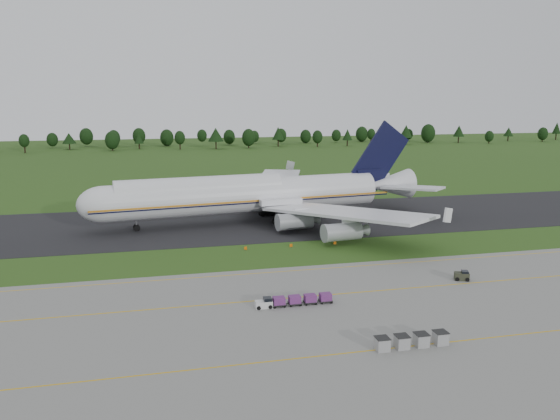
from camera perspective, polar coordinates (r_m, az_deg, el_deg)
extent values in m
plane|color=#284A16|center=(99.83, 0.75, -4.61)|extent=(600.00, 600.00, 0.00)
cube|color=slate|center=(69.19, 7.54, -12.24)|extent=(300.00, 52.00, 0.06)
cube|color=black|center=(126.35, -2.24, -1.13)|extent=(300.00, 40.00, 0.08)
cube|color=#D09E0C|center=(79.68, 4.52, -8.87)|extent=(300.00, 0.25, 0.01)
cube|color=#D09E0C|center=(64.12, 9.46, -14.28)|extent=(300.00, 0.20, 0.01)
cube|color=#D09E0C|center=(90.55, 2.24, -6.29)|extent=(120.00, 0.20, 0.01)
cylinder|color=black|center=(313.34, -25.11, 5.80)|extent=(0.70, 0.70, 4.17)
sphere|color=#173211|center=(313.01, -25.18, 6.58)|extent=(5.23, 5.23, 5.23)
cylinder|color=black|center=(324.86, -21.13, 6.21)|extent=(0.70, 0.70, 3.30)
cone|color=#173211|center=(324.52, -21.19, 7.01)|extent=(7.45, 7.45, 5.86)
cylinder|color=black|center=(309.98, -17.10, 6.28)|extent=(0.70, 0.70, 3.65)
sphere|color=#173211|center=(309.69, -17.15, 6.97)|extent=(7.47, 7.47, 7.47)
cylinder|color=black|center=(316.90, -14.49, 6.47)|extent=(0.70, 0.70, 3.01)
cone|color=#173211|center=(316.58, -14.53, 7.23)|extent=(5.20, 5.20, 5.36)
cylinder|color=black|center=(308.07, -10.40, 6.63)|extent=(0.70, 0.70, 4.29)
sphere|color=#173211|center=(307.73, -10.43, 7.45)|extent=(5.78, 5.78, 5.78)
cylinder|color=black|center=(308.43, -6.70, 6.75)|extent=(0.70, 0.70, 4.26)
cone|color=#173211|center=(307.99, -6.73, 7.84)|extent=(8.79, 8.79, 7.58)
cylinder|color=black|center=(312.62, -3.29, 6.84)|extent=(0.70, 0.70, 3.92)
sphere|color=#173211|center=(312.31, -3.30, 7.57)|extent=(7.53, 7.53, 7.53)
cylinder|color=black|center=(321.56, -0.19, 7.01)|extent=(0.70, 0.70, 4.13)
cone|color=#173211|center=(321.15, -0.19, 8.03)|extent=(7.07, 7.07, 7.34)
cylinder|color=black|center=(321.04, 3.93, 6.94)|extent=(0.70, 0.70, 3.79)
sphere|color=#173211|center=(320.75, 3.94, 7.64)|extent=(5.89, 5.89, 5.89)
cylinder|color=black|center=(327.35, 7.04, 6.95)|extent=(0.70, 0.70, 3.58)
cone|color=#173211|center=(326.99, 7.06, 7.82)|extent=(5.91, 5.91, 6.36)
cylinder|color=black|center=(342.16, 9.48, 7.13)|extent=(0.70, 0.70, 4.14)
sphere|color=#173211|center=(341.87, 9.51, 7.84)|extent=(5.07, 5.07, 5.07)
cylinder|color=black|center=(345.86, 12.99, 7.05)|extent=(0.70, 0.70, 4.24)
cone|color=#173211|center=(345.47, 13.04, 8.02)|extent=(7.83, 7.83, 7.54)
cylinder|color=black|center=(363.18, 15.18, 7.12)|extent=(0.70, 0.70, 3.93)
sphere|color=#173211|center=(362.91, 15.22, 7.76)|extent=(8.85, 8.85, 8.85)
cylinder|color=black|center=(368.22, 18.14, 7.01)|extent=(0.70, 0.70, 3.96)
cone|color=#173211|center=(367.88, 18.19, 7.86)|extent=(7.00, 7.00, 7.03)
cylinder|color=black|center=(368.39, 20.99, 6.74)|extent=(0.70, 0.70, 2.93)
sphere|color=#173211|center=(368.19, 21.03, 7.20)|extent=(5.37, 5.37, 5.37)
cylinder|color=black|center=(393.02, 22.72, 6.89)|extent=(0.70, 0.70, 3.27)
cone|color=#173211|center=(392.75, 22.77, 7.55)|extent=(6.24, 6.24, 5.82)
cylinder|color=black|center=(397.91, 25.72, 6.70)|extent=(0.70, 0.70, 3.34)
sphere|color=#173211|center=(397.70, 25.76, 7.19)|extent=(6.42, 6.42, 6.42)
cylinder|color=black|center=(417.51, 26.87, 6.84)|extent=(0.70, 0.70, 4.24)
cone|color=#173211|center=(417.19, 26.94, 7.64)|extent=(5.65, 5.65, 7.53)
cylinder|color=silver|center=(124.11, -3.50, 1.53)|extent=(62.65, 15.50, 7.72)
cylinder|color=silver|center=(121.23, -8.38, 2.06)|extent=(36.91, 10.57, 6.02)
sphere|color=silver|center=(119.18, -17.97, 0.56)|extent=(7.72, 7.72, 7.72)
cone|color=silver|center=(139.02, 11.27, 2.64)|extent=(12.62, 8.76, 7.33)
cube|color=orange|center=(120.58, -2.97, 0.93)|extent=(68.06, 8.71, 0.38)
cube|color=silver|center=(110.83, 6.74, -0.25)|extent=(28.94, 36.36, 0.59)
cube|color=silver|center=(147.90, -0.42, 2.81)|extent=(21.87, 37.96, 0.59)
cylinder|color=gray|center=(114.36, 1.53, -1.18)|extent=(7.88, 4.35, 3.43)
cylinder|color=gray|center=(105.96, 6.49, -2.29)|extent=(7.88, 4.35, 3.43)
cylinder|color=gray|center=(139.31, -2.57, 1.13)|extent=(7.88, 4.35, 3.43)
cylinder|color=gray|center=(151.92, -2.06, 2.01)|extent=(7.88, 4.35, 3.43)
cube|color=black|center=(136.74, 10.43, 5.58)|extent=(15.58, 2.56, 17.21)
cube|color=silver|center=(133.14, 13.66, 2.29)|extent=(13.38, 14.52, 0.48)
cube|color=silver|center=(146.61, 10.19, 3.27)|extent=(11.19, 15.12, 0.48)
cylinder|color=slate|center=(120.57, -14.77, -1.58)|extent=(0.39, 0.39, 2.36)
cylinder|color=black|center=(120.68, -14.76, -1.80)|extent=(1.50, 1.13, 1.39)
cylinder|color=slate|center=(122.60, 0.05, -0.97)|extent=(0.39, 0.39, 2.36)
cylinder|color=black|center=(122.71, 0.05, -1.19)|extent=(1.50, 1.13, 1.39)
cylinder|color=slate|center=(131.50, -1.40, -0.11)|extent=(0.39, 0.39, 2.36)
cylinder|color=black|center=(131.59, -1.39, -0.32)|extent=(1.50, 1.13, 1.39)
cube|color=silver|center=(74.86, -1.71, -9.82)|extent=(2.29, 1.23, 0.97)
cylinder|color=black|center=(74.24, -2.23, -10.20)|extent=(0.53, 0.19, 0.53)
cube|color=black|center=(75.33, -0.11, -9.82)|extent=(1.76, 1.32, 0.11)
cube|color=#5B2562|center=(75.14, -0.11, -9.44)|extent=(1.59, 1.23, 0.97)
cylinder|color=black|center=(74.68, -0.54, -10.14)|extent=(0.30, 0.13, 0.30)
cube|color=black|center=(75.81, 1.54, -9.68)|extent=(1.76, 1.32, 0.11)
cube|color=#5B2562|center=(75.62, 1.54, -9.31)|extent=(1.59, 1.23, 0.97)
cylinder|color=black|center=(75.15, 1.13, -10.00)|extent=(0.30, 0.13, 0.30)
cube|color=black|center=(76.36, 3.16, -9.53)|extent=(1.76, 1.32, 0.11)
cube|color=#5B2562|center=(76.17, 3.17, -9.16)|extent=(1.59, 1.23, 0.97)
cylinder|color=black|center=(75.68, 2.77, -9.86)|extent=(0.30, 0.13, 0.30)
cube|color=black|center=(76.96, 4.76, -9.38)|extent=(1.76, 1.32, 0.11)
cube|color=#5B2562|center=(76.77, 4.77, -9.02)|extent=(1.59, 1.23, 0.97)
cylinder|color=black|center=(76.27, 4.39, -9.70)|extent=(0.30, 0.13, 0.30)
cylinder|color=black|center=(74.94, -1.71, -9.98)|extent=(0.53, 0.19, 0.53)
cube|color=#2D3022|center=(90.16, 18.45, -6.59)|extent=(2.49, 1.98, 1.19)
cylinder|color=black|center=(89.34, 18.24, -6.94)|extent=(0.61, 0.22, 0.61)
cylinder|color=black|center=(91.16, 18.64, -6.59)|extent=(0.61, 0.22, 0.61)
cube|color=gray|center=(64.11, 10.62, -13.61)|extent=(1.45, 1.45, 1.45)
cube|color=black|center=(63.79, 10.65, -12.99)|extent=(1.54, 1.54, 0.07)
cube|color=gray|center=(65.04, 12.62, -13.32)|extent=(1.45, 1.45, 1.45)
cube|color=black|center=(64.73, 12.65, -12.70)|extent=(1.54, 1.54, 0.07)
cube|color=gray|center=(66.05, 14.55, -13.01)|extent=(1.45, 1.45, 1.45)
cube|color=black|center=(65.74, 14.58, -12.41)|extent=(1.54, 1.54, 0.07)
cube|color=gray|center=(67.12, 16.42, -12.71)|extent=(1.45, 1.45, 1.45)
cube|color=black|center=(66.82, 16.45, -12.11)|extent=(1.54, 1.54, 0.07)
cube|color=#DF5C07|center=(102.64, -3.62, -4.00)|extent=(0.50, 0.12, 0.60)
cube|color=black|center=(102.71, -3.62, -4.16)|extent=(0.30, 0.30, 0.04)
cube|color=#DF5C07|center=(104.34, 1.16, -3.72)|extent=(0.50, 0.12, 0.60)
cube|color=black|center=(104.42, 1.16, -3.87)|extent=(0.30, 0.30, 0.04)
cube|color=#DF5C07|center=(106.75, 5.76, -3.43)|extent=(0.50, 0.12, 0.60)
cube|color=black|center=(106.82, 5.75, -3.57)|extent=(0.30, 0.30, 0.04)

